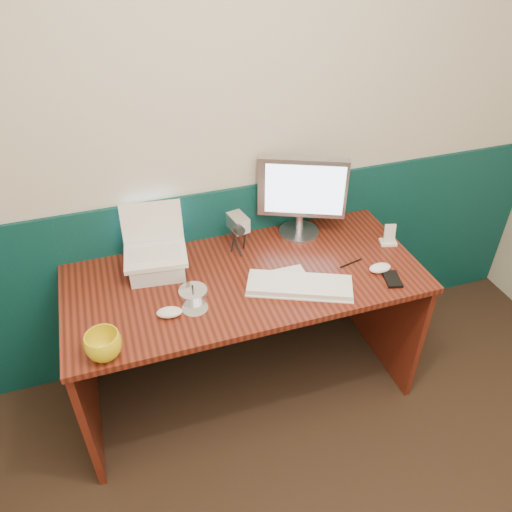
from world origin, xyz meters
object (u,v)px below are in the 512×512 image
object	(u,v)px
desk	(246,335)
monitor	(301,197)
laptop	(153,236)
keyboard	(300,286)
mug	(104,346)
camcorder	(238,233)

from	to	relation	value
desk	monitor	bearing A→B (deg)	34.62
laptop	keyboard	xyz separation A→B (m)	(0.57, -0.31, -0.18)
desk	laptop	world-z (taller)	laptop
desk	mug	distance (m)	0.82
laptop	monitor	size ratio (longest dim) A/B	0.65
monitor	mug	world-z (taller)	monitor
laptop	monitor	distance (m)	0.73
keyboard	mug	distance (m)	0.85
monitor	camcorder	size ratio (longest dim) A/B	1.93
laptop	keyboard	size ratio (longest dim) A/B	0.61
monitor	desk	bearing A→B (deg)	-121.51
desk	mug	world-z (taller)	mug
desk	camcorder	bearing A→B (deg)	82.47
laptop	keyboard	world-z (taller)	laptop
desk	monitor	xyz separation A→B (m)	(0.36, 0.25, 0.59)
desk	camcorder	world-z (taller)	camcorder
laptop	desk	bearing A→B (deg)	-16.48
mug	camcorder	distance (m)	0.81
keyboard	monitor	bearing A→B (deg)	92.07
keyboard	laptop	bearing A→B (deg)	175.35
monitor	keyboard	world-z (taller)	monitor
desk	keyboard	xyz separation A→B (m)	(0.20, -0.15, 0.39)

